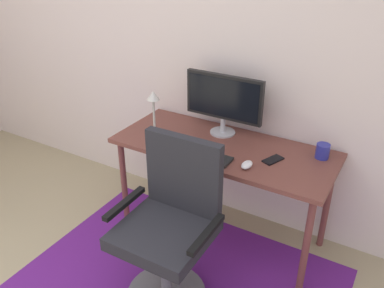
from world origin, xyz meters
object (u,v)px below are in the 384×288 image
object	(u,v)px
coffee_cup	(323,151)
monitor	(224,100)
desk	(223,156)
desk_lamp	(154,110)
computer_mouse	(247,165)
cell_phone	(273,160)
office_chair	(170,234)
keyboard	(199,154)

from	to	relation	value
coffee_cup	monitor	bearing A→B (deg)	179.77
desk	desk_lamp	size ratio (longest dim) A/B	4.20
computer_mouse	cell_phone	distance (m)	0.19
coffee_cup	desk_lamp	xyz separation A→B (m)	(-1.07, -0.33, 0.17)
monitor	office_chair	size ratio (longest dim) A/B	0.55
keyboard	office_chair	world-z (taller)	office_chair
monitor	computer_mouse	distance (m)	0.55
coffee_cup	office_chair	world-z (taller)	office_chair
cell_phone	desk	bearing A→B (deg)	-161.82
monitor	cell_phone	distance (m)	0.55
desk_lamp	office_chair	bearing A→B (deg)	-48.43
monitor	keyboard	distance (m)	0.45
desk_lamp	office_chair	world-z (taller)	desk_lamp
monitor	coffee_cup	world-z (taller)	monitor
monitor	keyboard	xyz separation A→B (m)	(0.02, -0.37, -0.25)
computer_mouse	coffee_cup	world-z (taller)	coffee_cup
office_chair	desk_lamp	bearing A→B (deg)	131.05
computer_mouse	monitor	bearing A→B (deg)	134.15
keyboard	computer_mouse	size ratio (longest dim) A/B	4.13
cell_phone	office_chair	xyz separation A→B (m)	(-0.36, -0.64, -0.29)
keyboard	office_chair	xyz separation A→B (m)	(0.07, -0.46, -0.29)
computer_mouse	coffee_cup	bearing A→B (deg)	43.69
monitor	office_chair	distance (m)	0.99
office_chair	coffee_cup	bearing A→B (deg)	52.65
keyboard	office_chair	size ratio (longest dim) A/B	0.42
coffee_cup	desk_lamp	size ratio (longest dim) A/B	0.27
cell_phone	desk_lamp	bearing A→B (deg)	-148.97
desk	computer_mouse	distance (m)	0.32
computer_mouse	coffee_cup	distance (m)	0.51
monitor	coffee_cup	size ratio (longest dim) A/B	5.86
cell_phone	office_chair	size ratio (longest dim) A/B	0.14
desk	keyboard	xyz separation A→B (m)	(-0.07, -0.20, 0.09)
computer_mouse	desk_lamp	distance (m)	0.73
coffee_cup	office_chair	distance (m)	1.09
cell_phone	desk_lamp	distance (m)	0.85
desk_lamp	monitor	bearing A→B (deg)	42.65
cell_phone	keyboard	bearing A→B (deg)	-135.80
computer_mouse	cell_phone	world-z (taller)	computer_mouse
monitor	cell_phone	xyz separation A→B (m)	(0.45, -0.19, -0.25)
monitor	computer_mouse	xyz separation A→B (m)	(0.34, -0.35, -0.24)
coffee_cup	office_chair	xyz separation A→B (m)	(-0.62, -0.83, -0.33)
coffee_cup	keyboard	bearing A→B (deg)	-151.63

